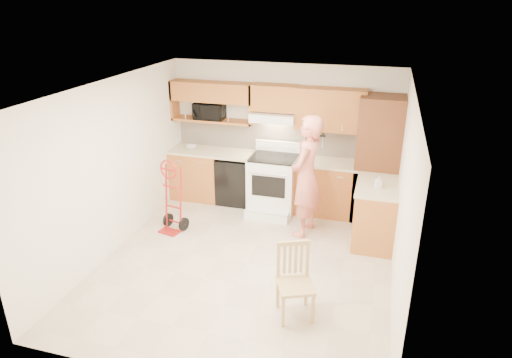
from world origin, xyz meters
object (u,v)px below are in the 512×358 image
at_px(microwave, 210,111).
at_px(person, 306,177).
at_px(range, 272,180).
at_px(hand_truck, 171,200).
at_px(dining_chair, 296,283).

distance_m(microwave, person, 2.27).
xyz_separation_m(range, person, (0.68, -0.62, 0.38)).
bearing_deg(hand_truck, person, 26.83).
distance_m(person, dining_chair, 2.12).
height_order(range, dining_chair, range).
relative_size(range, dining_chair, 1.29).
relative_size(microwave, person, 0.28).
bearing_deg(range, hand_truck, -140.41).
xyz_separation_m(person, hand_truck, (-2.06, -0.51, -0.42)).
height_order(hand_truck, dining_chair, hand_truck).
xyz_separation_m(microwave, person, (1.93, -0.97, -0.67)).
xyz_separation_m(range, dining_chair, (0.94, -2.66, -0.13)).
distance_m(microwave, range, 1.67).
bearing_deg(microwave, range, -17.36).
height_order(microwave, person, person).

